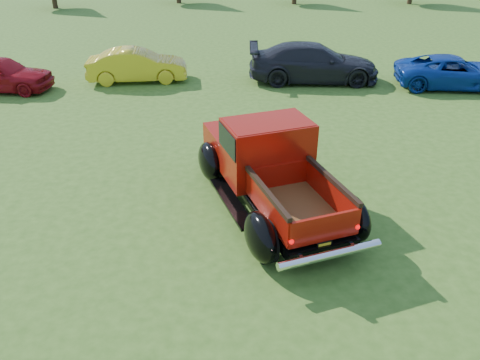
{
  "coord_description": "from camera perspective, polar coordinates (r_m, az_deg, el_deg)",
  "views": [
    {
      "loc": [
        -0.52,
        -8.27,
        5.66
      ],
      "look_at": [
        -0.01,
        0.2,
        0.95
      ],
      "focal_mm": 35.0,
      "sensor_mm": 36.0,
      "label": 1
    }
  ],
  "objects": [
    {
      "name": "show_car_yellow",
      "position": [
        19.55,
        -12.42,
        13.49
      ],
      "size": [
        3.96,
        1.58,
        1.28
      ],
      "primitive_type": "imported",
      "rotation": [
        0.0,
        0.0,
        1.63
      ],
      "color": "gold",
      "rests_on": "ground"
    },
    {
      "name": "show_car_blue",
      "position": [
        20.11,
        24.57,
        11.89
      ],
      "size": [
        4.55,
        2.58,
        1.2
      ],
      "primitive_type": "imported",
      "rotation": [
        0.0,
        0.0,
        1.43
      ],
      "color": "navy",
      "rests_on": "ground"
    },
    {
      "name": "pickup_truck",
      "position": [
        10.48,
        3.26,
        2.04
      ],
      "size": [
        3.57,
        5.49,
        1.92
      ],
      "rotation": [
        0.0,
        0.0,
        0.28
      ],
      "color": "black",
      "rests_on": "ground"
    },
    {
      "name": "ground",
      "position": [
        10.03,
        0.15,
        -5.31
      ],
      "size": [
        120.0,
        120.0,
        0.0
      ],
      "primitive_type": "plane",
      "color": "#335317",
      "rests_on": "ground"
    },
    {
      "name": "show_car_grey",
      "position": [
        19.34,
        8.96,
        13.95
      ],
      "size": [
        5.26,
        2.46,
        1.48
      ],
      "primitive_type": "imported",
      "rotation": [
        0.0,
        0.0,
        1.5
      ],
      "color": "black",
      "rests_on": "ground"
    }
  ]
}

